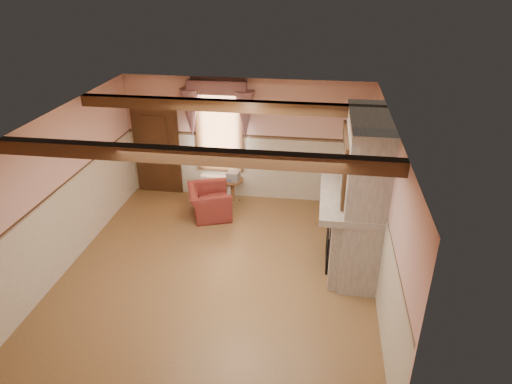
# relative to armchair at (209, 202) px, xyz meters

# --- Properties ---
(floor) EXTENTS (5.50, 6.00, 0.01)m
(floor) POSITION_rel_armchair_xyz_m (0.64, -1.96, -0.32)
(floor) COLOR brown
(floor) RESTS_ON ground
(ceiling) EXTENTS (5.50, 6.00, 0.01)m
(ceiling) POSITION_rel_armchair_xyz_m (0.64, -1.96, 2.48)
(ceiling) COLOR silver
(ceiling) RESTS_ON wall_back
(wall_back) EXTENTS (5.50, 0.02, 2.80)m
(wall_back) POSITION_rel_armchair_xyz_m (0.64, 1.04, 1.08)
(wall_back) COLOR #DDA599
(wall_back) RESTS_ON floor
(wall_front) EXTENTS (5.50, 0.02, 2.80)m
(wall_front) POSITION_rel_armchair_xyz_m (0.64, -4.96, 1.08)
(wall_front) COLOR #DDA599
(wall_front) RESTS_ON floor
(wall_left) EXTENTS (0.02, 6.00, 2.80)m
(wall_left) POSITION_rel_armchair_xyz_m (-2.11, -1.96, 1.08)
(wall_left) COLOR #DDA599
(wall_left) RESTS_ON floor
(wall_right) EXTENTS (0.02, 6.00, 2.80)m
(wall_right) POSITION_rel_armchair_xyz_m (3.39, -1.96, 1.08)
(wall_right) COLOR #DDA599
(wall_right) RESTS_ON floor
(wainscot) EXTENTS (5.50, 6.00, 1.50)m
(wainscot) POSITION_rel_armchair_xyz_m (0.64, -1.96, 0.43)
(wainscot) COLOR beige
(wainscot) RESTS_ON floor
(chair_rail) EXTENTS (5.50, 6.00, 0.08)m
(chair_rail) POSITION_rel_armchair_xyz_m (0.64, -1.96, 1.18)
(chair_rail) COLOR black
(chair_rail) RESTS_ON wainscot
(firebox) EXTENTS (0.20, 0.95, 0.90)m
(firebox) POSITION_rel_armchair_xyz_m (2.64, -1.36, 0.13)
(firebox) COLOR black
(firebox) RESTS_ON floor
(armchair) EXTENTS (1.16, 1.23, 0.65)m
(armchair) POSITION_rel_armchair_xyz_m (0.00, 0.00, 0.00)
(armchair) COLOR maroon
(armchair) RESTS_ON floor
(side_table) EXTENTS (0.64, 0.64, 0.55)m
(side_table) POSITION_rel_armchair_xyz_m (0.37, 0.74, -0.05)
(side_table) COLOR brown
(side_table) RESTS_ON floor
(book_stack) EXTENTS (0.29, 0.34, 0.20)m
(book_stack) POSITION_rel_armchair_xyz_m (0.40, 0.72, 0.33)
(book_stack) COLOR #B7AD8C
(book_stack) RESTS_ON side_table
(radiator) EXTENTS (0.71, 0.22, 0.60)m
(radiator) POSITION_rel_armchair_xyz_m (-0.02, 0.74, -0.02)
(radiator) COLOR white
(radiator) RESTS_ON floor
(bowl) EXTENTS (0.31, 0.31, 0.08)m
(bowl) POSITION_rel_armchair_xyz_m (2.89, -1.56, 1.13)
(bowl) COLOR brown
(bowl) RESTS_ON mantel
(mantel_clock) EXTENTS (0.14, 0.24, 0.20)m
(mantel_clock) POSITION_rel_armchair_xyz_m (2.89, -0.55, 1.20)
(mantel_clock) COLOR black
(mantel_clock) RESTS_ON mantel
(oil_lamp) EXTENTS (0.11, 0.11, 0.28)m
(oil_lamp) POSITION_rel_armchair_xyz_m (2.89, -0.90, 1.24)
(oil_lamp) COLOR gold
(oil_lamp) RESTS_ON mantel
(candle_red) EXTENTS (0.06, 0.06, 0.16)m
(candle_red) POSITION_rel_armchair_xyz_m (2.89, -1.78, 1.18)
(candle_red) COLOR #A41E14
(candle_red) RESTS_ON mantel
(jar_yellow) EXTENTS (0.06, 0.06, 0.12)m
(jar_yellow) POSITION_rel_armchair_xyz_m (2.89, -1.89, 1.16)
(jar_yellow) COLOR gold
(jar_yellow) RESTS_ON mantel
(fireplace) EXTENTS (0.85, 2.00, 2.80)m
(fireplace) POSITION_rel_armchair_xyz_m (3.07, -1.36, 1.08)
(fireplace) COLOR gray
(fireplace) RESTS_ON floor
(mantel) EXTENTS (1.05, 2.05, 0.12)m
(mantel) POSITION_rel_armchair_xyz_m (2.89, -1.36, 1.04)
(mantel) COLOR gray
(mantel) RESTS_ON fireplace
(overmantel_mirror) EXTENTS (0.06, 1.44, 1.04)m
(overmantel_mirror) POSITION_rel_armchair_xyz_m (2.70, -1.36, 1.65)
(overmantel_mirror) COLOR silver
(overmantel_mirror) RESTS_ON fireplace
(door) EXTENTS (1.10, 0.10, 2.10)m
(door) POSITION_rel_armchair_xyz_m (-1.46, 0.98, 0.73)
(door) COLOR black
(door) RESTS_ON floor
(window) EXTENTS (1.06, 0.08, 2.02)m
(window) POSITION_rel_armchair_xyz_m (0.04, 1.01, 1.33)
(window) COLOR white
(window) RESTS_ON wall_back
(window_drapes) EXTENTS (1.30, 0.14, 1.40)m
(window_drapes) POSITION_rel_armchair_xyz_m (0.04, 0.92, 1.93)
(window_drapes) COLOR gray
(window_drapes) RESTS_ON wall_back
(ceiling_beam_front) EXTENTS (5.50, 0.18, 0.20)m
(ceiling_beam_front) POSITION_rel_armchair_xyz_m (0.64, -3.16, 2.38)
(ceiling_beam_front) COLOR black
(ceiling_beam_front) RESTS_ON ceiling
(ceiling_beam_back) EXTENTS (5.50, 0.18, 0.20)m
(ceiling_beam_back) POSITION_rel_armchair_xyz_m (0.64, -0.76, 2.38)
(ceiling_beam_back) COLOR black
(ceiling_beam_back) RESTS_ON ceiling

